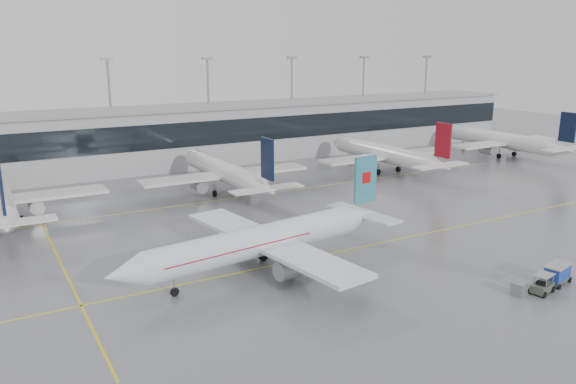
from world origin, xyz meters
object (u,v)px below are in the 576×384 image
baggage_cart (557,272)px  gse_unit (519,289)px  baggage_tug (542,287)px  air_canada_jet (267,240)px

baggage_cart → gse_unit: (-5.99, 0.02, -0.57)m
gse_unit → baggage_cart: bearing=-15.8°
baggage_tug → gse_unit: (-2.48, 0.83, -0.02)m
air_canada_jet → baggage_cart: bearing=135.4°
baggage_tug → baggage_cart: bearing=-0.0°
air_canada_jet → baggage_cart: (24.95, -18.62, -2.36)m
baggage_tug → gse_unit: size_ratio=3.08×
air_canada_jet → gse_unit: bearing=127.7°
baggage_tug → baggage_cart: baggage_cart is taller
baggage_cart → gse_unit: bearing=166.9°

